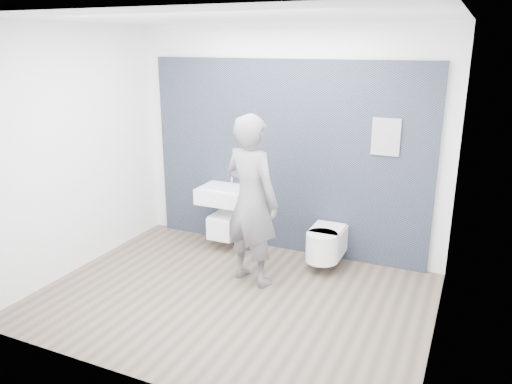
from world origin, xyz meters
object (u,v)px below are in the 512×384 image
at_px(toilet_square, 226,223).
at_px(washbasin, 225,195).
at_px(toilet_rounded, 325,243).
at_px(visitor, 251,201).

bearing_deg(toilet_square, washbasin, -90.00).
relative_size(washbasin, toilet_square, 1.03).
distance_m(washbasin, toilet_square, 0.39).
height_order(washbasin, toilet_square, washbasin).
height_order(washbasin, toilet_rounded, washbasin).
distance_m(toilet_square, toilet_rounded, 1.37).
distance_m(washbasin, visitor, 1.06).
xyz_separation_m(washbasin, toilet_square, (0.00, 0.01, -0.39)).
bearing_deg(visitor, washbasin, -30.30).
distance_m(washbasin, toilet_rounded, 1.43).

